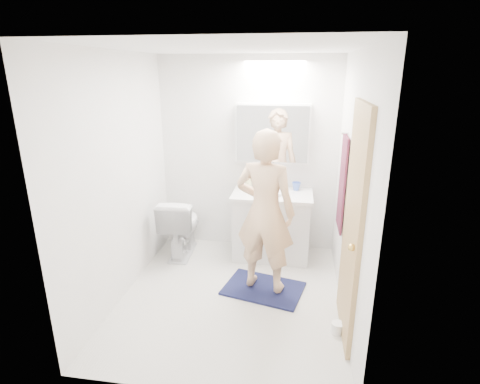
% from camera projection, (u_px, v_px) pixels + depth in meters
% --- Properties ---
extents(floor, '(2.50, 2.50, 0.00)m').
position_uv_depth(floor, '(232.00, 296.00, 3.90)').
color(floor, silver).
rests_on(floor, ground).
extents(ceiling, '(2.50, 2.50, 0.00)m').
position_uv_depth(ceiling, '(230.00, 47.00, 3.15)').
color(ceiling, white).
rests_on(ceiling, floor).
extents(wall_back, '(2.50, 0.00, 2.50)m').
position_uv_depth(wall_back, '(248.00, 156.00, 4.70)').
color(wall_back, white).
rests_on(wall_back, floor).
extents(wall_front, '(2.50, 0.00, 2.50)m').
position_uv_depth(wall_front, '(195.00, 242.00, 2.35)').
color(wall_front, white).
rests_on(wall_front, floor).
extents(wall_left, '(0.00, 2.50, 2.50)m').
position_uv_depth(wall_left, '(120.00, 180.00, 3.68)').
color(wall_left, white).
rests_on(wall_left, floor).
extents(wall_right, '(0.00, 2.50, 2.50)m').
position_uv_depth(wall_right, '(352.00, 190.00, 3.37)').
color(wall_right, white).
rests_on(wall_right, floor).
extents(vanity_cabinet, '(0.90, 0.55, 0.78)m').
position_uv_depth(vanity_cabinet, '(272.00, 226.00, 4.63)').
color(vanity_cabinet, silver).
rests_on(vanity_cabinet, floor).
extents(countertop, '(0.95, 0.58, 0.04)m').
position_uv_depth(countertop, '(272.00, 195.00, 4.51)').
color(countertop, white).
rests_on(countertop, vanity_cabinet).
extents(sink_basin, '(0.36, 0.36, 0.03)m').
position_uv_depth(sink_basin, '(273.00, 191.00, 4.52)').
color(sink_basin, white).
rests_on(sink_basin, countertop).
extents(faucet, '(0.02, 0.02, 0.16)m').
position_uv_depth(faucet, '(274.00, 182.00, 4.68)').
color(faucet, silver).
rests_on(faucet, countertop).
extents(medicine_cabinet, '(0.88, 0.14, 0.70)m').
position_uv_depth(medicine_cabinet, '(273.00, 133.00, 4.49)').
color(medicine_cabinet, white).
rests_on(medicine_cabinet, wall_back).
extents(mirror_panel, '(0.84, 0.01, 0.66)m').
position_uv_depth(mirror_panel, '(272.00, 134.00, 4.42)').
color(mirror_panel, silver).
rests_on(mirror_panel, medicine_cabinet).
extents(toilet, '(0.45, 0.76, 0.76)m').
position_uv_depth(toilet, '(181.00, 225.00, 4.69)').
color(toilet, white).
rests_on(toilet, floor).
extents(bath_rug, '(0.91, 0.72, 0.02)m').
position_uv_depth(bath_rug, '(263.00, 288.00, 4.00)').
color(bath_rug, '#181542').
rests_on(bath_rug, floor).
extents(person, '(0.68, 0.53, 1.66)m').
position_uv_depth(person, '(265.00, 212.00, 3.74)').
color(person, '#DCAF84').
rests_on(person, bath_rug).
extents(door, '(0.04, 0.80, 2.00)m').
position_uv_depth(door, '(353.00, 226.00, 3.10)').
color(door, tan).
rests_on(door, wall_right).
extents(door_knob, '(0.06, 0.06, 0.06)m').
position_uv_depth(door_knob, '(352.00, 247.00, 2.84)').
color(door_knob, gold).
rests_on(door_knob, door).
extents(towel, '(0.02, 0.42, 1.00)m').
position_uv_depth(towel, '(342.00, 183.00, 3.92)').
color(towel, '#1B143F').
rests_on(towel, wall_right).
extents(towel_hook, '(0.07, 0.02, 0.02)m').
position_uv_depth(towel_hook, '(345.00, 133.00, 3.76)').
color(towel_hook, silver).
rests_on(towel_hook, wall_right).
extents(soap_bottle_a, '(0.11, 0.11, 0.22)m').
position_uv_depth(soap_bottle_a, '(249.00, 180.00, 4.65)').
color(soap_bottle_a, beige).
rests_on(soap_bottle_a, countertop).
extents(soap_bottle_b, '(0.09, 0.09, 0.16)m').
position_uv_depth(soap_bottle_b, '(256.00, 182.00, 4.68)').
color(soap_bottle_b, '#608ECE').
rests_on(soap_bottle_b, countertop).
extents(toothbrush_cup, '(0.14, 0.14, 0.10)m').
position_uv_depth(toothbrush_cup, '(296.00, 186.00, 4.60)').
color(toothbrush_cup, '#4469CE').
rests_on(toothbrush_cup, countertop).
extents(toilet_paper_roll, '(0.11, 0.11, 0.10)m').
position_uv_depth(toilet_paper_roll, '(337.00, 328.00, 3.34)').
color(toilet_paper_roll, white).
rests_on(toilet_paper_roll, floor).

